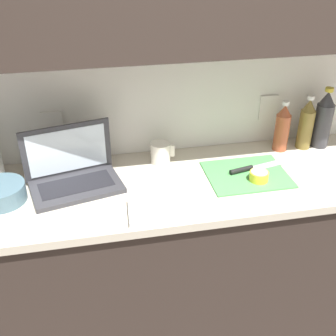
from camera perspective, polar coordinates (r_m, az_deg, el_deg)
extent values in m
plane|color=#564C47|center=(2.45, 8.87, -19.21)|extent=(12.00, 12.00, 0.00)
cube|color=white|center=(1.99, 8.77, 13.82)|extent=(5.20, 0.06, 2.60)
cube|color=white|center=(1.92, -15.42, 5.68)|extent=(0.09, 0.01, 0.12)
cube|color=white|center=(2.09, 13.43, 7.98)|extent=(0.09, 0.01, 0.12)
cube|color=#332823|center=(2.15, 9.78, -11.59)|extent=(2.41, 0.55, 0.87)
cube|color=beige|center=(1.88, 10.97, -1.23)|extent=(2.49, 0.59, 0.03)
cube|color=#333338|center=(1.77, -12.29, -2.48)|extent=(0.40, 0.30, 0.02)
cube|color=black|center=(1.76, -12.33, -2.19)|extent=(0.32, 0.19, 0.00)
cube|color=#333338|center=(1.80, -13.49, 2.38)|extent=(0.36, 0.09, 0.23)
cube|color=silver|center=(1.80, -13.45, 2.30)|extent=(0.32, 0.08, 0.19)
cube|color=#4C9E51|center=(1.85, 10.61, -0.86)|extent=(0.35, 0.28, 0.01)
cube|color=silver|center=(1.93, 13.18, 0.34)|extent=(0.16, 0.07, 0.00)
cylinder|color=black|center=(1.85, 9.90, -0.25)|extent=(0.11, 0.05, 0.02)
cylinder|color=yellow|center=(1.80, 12.21, -1.08)|extent=(0.08, 0.08, 0.04)
cylinder|color=#F4EAA3|center=(1.79, 12.29, -0.51)|extent=(0.07, 0.07, 0.00)
cylinder|color=#333338|center=(2.15, 20.16, 5.42)|extent=(0.08, 0.08, 0.21)
cone|color=#333338|center=(2.10, 20.82, 8.84)|extent=(0.07, 0.07, 0.06)
cylinder|color=gold|center=(2.09, 21.03, 9.88)|extent=(0.04, 0.04, 0.02)
cylinder|color=olive|center=(2.11, 18.10, 5.01)|extent=(0.07, 0.07, 0.19)
cone|color=olive|center=(2.07, 18.64, 8.07)|extent=(0.06, 0.06, 0.06)
cylinder|color=white|center=(2.06, 18.81, 9.01)|extent=(0.03, 0.03, 0.02)
cylinder|color=#A34C2D|center=(2.06, 15.13, 4.65)|extent=(0.07, 0.07, 0.18)
cone|color=#A34C2D|center=(2.02, 15.56, 7.55)|extent=(0.06, 0.06, 0.05)
cylinder|color=white|center=(2.01, 15.69, 8.45)|extent=(0.03, 0.03, 0.02)
cylinder|color=silver|center=(1.90, -1.04, 2.08)|extent=(0.09, 0.09, 0.10)
cube|color=silver|center=(1.91, 0.56, 2.36)|extent=(0.02, 0.01, 0.05)
cylinder|color=slate|center=(1.77, -21.71, -3.09)|extent=(0.19, 0.19, 0.07)
cube|color=white|center=(1.59, -1.39, -5.80)|extent=(0.23, 0.18, 0.02)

